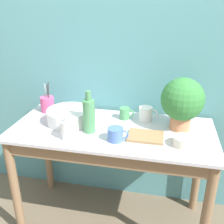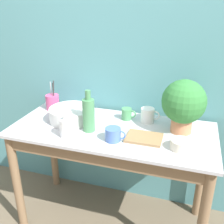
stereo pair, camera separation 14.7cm
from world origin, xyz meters
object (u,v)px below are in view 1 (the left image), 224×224
at_px(potted_plant, 182,101).
at_px(mug_blue, 116,134).
at_px(bottle_tall, 89,115).
at_px(utensil_cup, 47,104).
at_px(bowl_wash_large, 69,116).
at_px(bowl_small_cream, 183,141).
at_px(mug_white, 146,114).
at_px(mug_green, 125,113).
at_px(tray_board, 146,136).
at_px(bottle_short, 68,129).

xyz_separation_m(potted_plant, mug_blue, (-0.38, -0.24, -0.16)).
relative_size(potted_plant, bottle_tall, 1.25).
bearing_deg(utensil_cup, bowl_wash_large, -33.72).
bearing_deg(bowl_small_cream, bowl_wash_large, 167.90).
xyz_separation_m(mug_blue, bowl_small_cream, (0.40, 0.02, -0.01)).
bearing_deg(potted_plant, bottle_tall, -164.06).
relative_size(bowl_wash_large, bottle_tall, 1.09).
bearing_deg(bowl_small_cream, mug_white, 129.07).
height_order(potted_plant, utensil_cup, potted_plant).
relative_size(mug_green, mug_blue, 0.81).
bearing_deg(potted_plant, bowl_small_cream, -85.94).
bearing_deg(bowl_wash_large, tray_board, -11.49).
xyz_separation_m(mug_blue, tray_board, (0.18, 0.07, -0.03)).
bearing_deg(mug_green, bottle_short, -129.54).
distance_m(mug_blue, utensil_cup, 0.69).
bearing_deg(bottle_short, mug_blue, 6.97).
height_order(bowl_wash_large, mug_white, mug_white).
bearing_deg(bowl_wash_large, bowl_small_cream, -12.10).
bearing_deg(bowl_small_cream, potted_plant, 94.06).
distance_m(potted_plant, bottle_tall, 0.60).
bearing_deg(mug_white, bottle_tall, -144.32).
bearing_deg(bowl_small_cream, mug_green, 142.62).
bearing_deg(mug_green, potted_plant, -11.96).
bearing_deg(utensil_cup, tray_board, -18.88).
relative_size(bowl_wash_large, mug_blue, 2.36).
bearing_deg(bowl_wash_large, bottle_short, -71.38).
height_order(mug_white, utensil_cup, utensil_cup).
xyz_separation_m(mug_green, mug_blue, (-0.00, -0.32, -0.00)).
bearing_deg(bottle_short, bowl_small_cream, 4.56).
distance_m(mug_green, mug_blue, 0.32).
height_order(potted_plant, mug_blue, potted_plant).
height_order(mug_white, bowl_small_cream, mug_white).
bearing_deg(tray_board, bowl_wash_large, 168.51).
bearing_deg(mug_white, tray_board, -84.64).
bearing_deg(bottle_tall, mug_blue, -22.44).
bearing_deg(bowl_wash_large, mug_white, 15.06).
bearing_deg(bottle_tall, mug_green, 51.85).
xyz_separation_m(potted_plant, mug_green, (-0.38, 0.08, -0.16)).
relative_size(mug_green, tray_board, 0.48).
relative_size(bottle_tall, bottle_short, 1.85).
bearing_deg(tray_board, utensil_cup, 161.12).
bearing_deg(bottle_tall, mug_white, 35.68).
relative_size(bottle_short, utensil_cup, 0.65).
height_order(bottle_tall, mug_white, bottle_tall).
height_order(bottle_short, tray_board, bottle_short).
height_order(potted_plant, mug_white, potted_plant).
relative_size(mug_white, mug_blue, 1.02).
bearing_deg(mug_green, tray_board, -55.18).
bearing_deg(utensil_cup, bowl_small_cream, -17.72).
bearing_deg(utensil_cup, bottle_short, -50.76).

